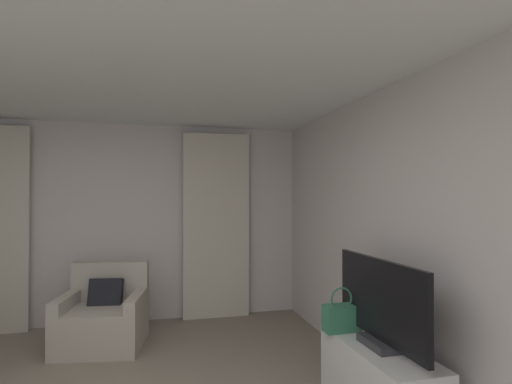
# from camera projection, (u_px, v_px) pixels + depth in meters

# --- Properties ---
(wall_window) EXTENTS (5.12, 0.06, 2.60)m
(wall_window) POSITION_uv_depth(u_px,v_px,m) (111.00, 223.00, 5.31)
(wall_window) COLOR silver
(wall_window) RESTS_ON ground
(wall_right) EXTENTS (0.06, 6.12, 2.60)m
(wall_right) POSITION_uv_depth(u_px,v_px,m) (432.00, 243.00, 3.01)
(wall_right) COLOR silver
(wall_right) RESTS_ON ground
(ceiling) EXTENTS (5.12, 6.12, 0.06)m
(ceiling) POSITION_uv_depth(u_px,v_px,m) (62.00, 29.00, 2.39)
(ceiling) COLOR white
(ceiling) RESTS_ON wall_left
(curtain_right_panel) EXTENTS (0.90, 0.06, 2.50)m
(curtain_right_panel) POSITION_uv_depth(u_px,v_px,m) (216.00, 225.00, 5.53)
(curtain_right_panel) COLOR beige
(curtain_right_panel) RESTS_ON ground
(armchair) EXTENTS (0.98, 0.93, 0.88)m
(armchair) POSITION_uv_depth(u_px,v_px,m) (103.00, 319.00, 4.45)
(armchair) COLOR #B2A899
(armchair) RESTS_ON ground
(tv_console) EXTENTS (0.44, 1.13, 0.52)m
(tv_console) POSITION_uv_depth(u_px,v_px,m) (379.00, 381.00, 3.04)
(tv_console) COLOR white
(tv_console) RESTS_ON ground
(tv_flatscreen) EXTENTS (0.20, 1.15, 0.66)m
(tv_flatscreen) POSITION_uv_depth(u_px,v_px,m) (380.00, 305.00, 3.03)
(tv_flatscreen) COLOR #333338
(tv_flatscreen) RESTS_ON tv_console
(handbag_primary) EXTENTS (0.30, 0.14, 0.37)m
(handbag_primary) POSITION_uv_depth(u_px,v_px,m) (342.00, 317.00, 3.38)
(handbag_primary) COLOR #387F5B
(handbag_primary) RESTS_ON tv_console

